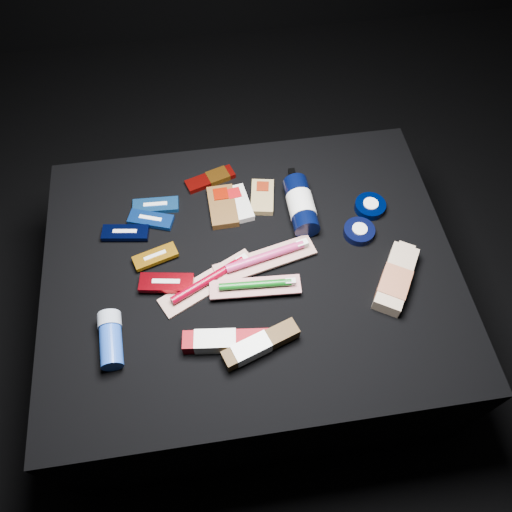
{
  "coord_description": "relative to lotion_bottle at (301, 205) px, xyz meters",
  "views": [
    {
      "loc": [
        -0.08,
        -0.61,
        1.42
      ],
      "look_at": [
        0.01,
        0.01,
        0.42
      ],
      "focal_mm": 35.0,
      "sensor_mm": 36.0,
      "label": 1
    }
  ],
  "objects": [
    {
      "name": "luna_bar_3",
      "position": [
        -0.37,
        -0.09,
        -0.02
      ],
      "size": [
        0.11,
        0.07,
        0.01
      ],
      "rotation": [
        0.0,
        0.0,
        0.3
      ],
      "color": "orange",
      "rests_on": "cloth_table"
    },
    {
      "name": "bodywash_bottle",
      "position": [
        0.18,
        -0.23,
        -0.01
      ],
      "size": [
        0.14,
        0.18,
        0.04
      ],
      "rotation": [
        0.0,
        0.0,
        -0.56
      ],
      "color": "tan",
      "rests_on": "cloth_table"
    },
    {
      "name": "toothbrush_pack_1",
      "position": [
        -0.11,
        -0.13,
        -0.01
      ],
      "size": [
        0.25,
        0.11,
        0.03
      ],
      "rotation": [
        0.0,
        0.0,
        0.23
      ],
      "color": "silver",
      "rests_on": "cloth_table"
    },
    {
      "name": "clif_bar_2",
      "position": [
        -0.09,
        0.06,
        -0.02
      ],
      "size": [
        0.08,
        0.11,
        0.02
      ],
      "rotation": [
        0.0,
        0.0,
        -0.18
      ],
      "color": "olive",
      "rests_on": "cloth_table"
    },
    {
      "name": "cloth_table",
      "position": [
        -0.15,
        -0.13,
        -0.23
      ],
      "size": [
        0.98,
        0.78,
        0.4
      ],
      "primitive_type": "cube",
      "color": "black",
      "rests_on": "ground"
    },
    {
      "name": "cream_tin_lower",
      "position": [
        0.13,
        -0.08,
        -0.02
      ],
      "size": [
        0.08,
        0.08,
        0.02
      ],
      "rotation": [
        0.0,
        0.0,
        -0.19
      ],
      "color": "black",
      "rests_on": "cloth_table"
    },
    {
      "name": "luna_bar_2",
      "position": [
        -0.44,
        -0.01,
        -0.02
      ],
      "size": [
        0.12,
        0.06,
        0.01
      ],
      "rotation": [
        0.0,
        0.0,
        -0.14
      ],
      "color": "black",
      "rests_on": "cloth_table"
    },
    {
      "name": "toothbrush_pack_2",
      "position": [
        -0.14,
        -0.2,
        -0.01
      ],
      "size": [
        0.21,
        0.06,
        0.02
      ],
      "rotation": [
        0.0,
        0.0,
        -0.06
      ],
      "color": "beige",
      "rests_on": "cloth_table"
    },
    {
      "name": "deodorant_stick",
      "position": [
        -0.47,
        -0.29,
        -0.01
      ],
      "size": [
        0.06,
        0.12,
        0.05
      ],
      "rotation": [
        0.0,
        0.0,
        0.06
      ],
      "color": "#1C45AC",
      "rests_on": "cloth_table"
    },
    {
      "name": "clif_bar_1",
      "position": [
        -0.16,
        0.05,
        -0.02
      ],
      "size": [
        0.08,
        0.12,
        0.02
      ],
      "rotation": [
        0.0,
        0.0,
        0.15
      ],
      "color": "silver",
      "rests_on": "cloth_table"
    },
    {
      "name": "toothbrush_pack_0",
      "position": [
        -0.25,
        -0.17,
        -0.02
      ],
      "size": [
        0.24,
        0.16,
        0.03
      ],
      "rotation": [
        0.0,
        0.0,
        0.47
      ],
      "color": "silver",
      "rests_on": "cloth_table"
    },
    {
      "name": "lotion_bottle",
      "position": [
        0.0,
        0.0,
        0.0
      ],
      "size": [
        0.07,
        0.2,
        0.07
      ],
      "rotation": [
        0.0,
        0.0,
        0.01
      ],
      "color": "black",
      "rests_on": "cloth_table"
    },
    {
      "name": "toothpaste_carton_green",
      "position": [
        -0.16,
        -0.35,
        -0.01
      ],
      "size": [
        0.17,
        0.09,
        0.03
      ],
      "rotation": [
        0.0,
        0.0,
        0.34
      ],
      "color": "#3A250C",
      "rests_on": "cloth_table"
    },
    {
      "name": "ground",
      "position": [
        -0.15,
        -0.13,
        -0.43
      ],
      "size": [
        3.0,
        3.0,
        0.0
      ],
      "primitive_type": "plane",
      "color": "black",
      "rests_on": "ground"
    },
    {
      "name": "luna_bar_4",
      "position": [
        -0.34,
        -0.16,
        -0.01
      ],
      "size": [
        0.13,
        0.07,
        0.02
      ],
      "rotation": [
        0.0,
        0.0,
        -0.16
      ],
      "color": "#69030A",
      "rests_on": "cloth_table"
    },
    {
      "name": "toothpaste_carton_red",
      "position": [
        -0.23,
        -0.33,
        -0.01
      ],
      "size": [
        0.19,
        0.06,
        0.04
      ],
      "rotation": [
        0.0,
        0.0,
        -0.11
      ],
      "color": "#790008",
      "rests_on": "cloth_table"
    },
    {
      "name": "clif_bar_0",
      "position": [
        -0.19,
        0.05,
        -0.02
      ],
      "size": [
        0.07,
        0.13,
        0.02
      ],
      "rotation": [
        0.0,
        0.0,
        0.03
      ],
      "color": "#503315",
      "rests_on": "cloth_table"
    },
    {
      "name": "luna_bar_1",
      "position": [
        -0.38,
        0.03,
        -0.02
      ],
      "size": [
        0.12,
        0.08,
        0.01
      ],
      "rotation": [
        0.0,
        0.0,
        -0.34
      ],
      "color": "#103EA1",
      "rests_on": "cloth_table"
    },
    {
      "name": "power_bar",
      "position": [
        -0.21,
        0.14,
        -0.02
      ],
      "size": [
        0.14,
        0.08,
        0.02
      ],
      "rotation": [
        0.0,
        0.0,
        0.31
      ],
      "color": "maroon",
      "rests_on": "cloth_table"
    },
    {
      "name": "luna_bar_0",
      "position": [
        -0.36,
        0.07,
        -0.03
      ],
      "size": [
        0.12,
        0.05,
        0.02
      ],
      "rotation": [
        0.0,
        0.0,
        -0.05
      ],
      "color": "#1A57A5",
      "rests_on": "cloth_table"
    },
    {
      "name": "cream_tin_upper",
      "position": [
        0.18,
        -0.01,
        -0.02
      ],
      "size": [
        0.08,
        0.08,
        0.02
      ],
      "rotation": [
        0.0,
        0.0,
        0.28
      ],
      "color": "black",
      "rests_on": "cloth_table"
    }
  ]
}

